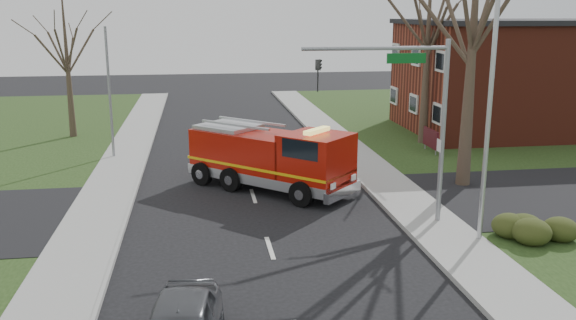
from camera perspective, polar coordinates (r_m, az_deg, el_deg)
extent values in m
plane|color=black|center=(20.65, -1.70, -8.25)|extent=(120.00, 120.00, 0.00)
cube|color=gray|center=(22.17, 14.53, -6.93)|extent=(2.40, 80.00, 0.15)
cube|color=gray|center=(20.88, -19.05, -8.56)|extent=(2.40, 80.00, 0.15)
cube|color=maroon|center=(42.89, 21.38, 7.12)|extent=(15.00, 10.00, 7.00)
cube|color=black|center=(42.69, 21.80, 11.92)|extent=(15.40, 10.40, 0.30)
cube|color=silver|center=(39.89, 11.69, 5.17)|extent=(0.12, 1.40, 1.20)
cube|color=#451017|center=(34.68, 13.21, 1.99)|extent=(0.12, 2.00, 1.00)
cylinder|color=gray|center=(34.05, 13.66, 0.98)|extent=(0.08, 0.08, 0.90)
cylinder|color=gray|center=(35.50, 12.70, 1.55)|extent=(0.08, 0.08, 0.90)
ellipsoid|color=#283111|center=(22.41, 22.25, -5.94)|extent=(2.80, 2.00, 0.90)
cone|color=#382D21|center=(27.70, 16.81, 9.57)|extent=(0.64, 0.64, 12.00)
cone|color=#382D21|center=(36.59, 12.88, 9.49)|extent=(0.56, 0.56, 10.50)
cone|color=#382D21|center=(39.92, -19.93, 8.27)|extent=(0.44, 0.44, 9.00)
cylinder|color=gray|center=(22.72, 14.27, 2.32)|extent=(0.18, 0.18, 6.80)
cylinder|color=gray|center=(21.46, 8.24, 10.31)|extent=(5.20, 0.14, 0.14)
cube|color=#0C591E|center=(21.82, 11.02, 9.33)|extent=(1.40, 0.06, 0.35)
imported|color=black|center=(21.00, 2.90, 9.40)|extent=(0.22, 0.18, 1.10)
cylinder|color=#B7BABF|center=(21.09, 18.24, 3.40)|extent=(0.16, 0.16, 8.40)
cylinder|color=gray|center=(33.61, -16.35, 5.94)|extent=(0.14, 0.14, 7.00)
cube|color=#A21207|center=(27.63, -3.71, 0.65)|extent=(5.34, 5.28, 2.02)
cube|color=#A21207|center=(25.50, 2.68, -0.11)|extent=(3.54, 3.54, 2.31)
cube|color=#B7BABF|center=(27.13, -1.79, -1.35)|extent=(7.16, 7.04, 0.43)
cube|color=#E5B20C|center=(27.00, -1.79, -0.27)|extent=(7.16, 7.05, 0.12)
cube|color=black|center=(24.79, 4.76, 1.17)|extent=(1.60, 1.65, 0.82)
cube|color=#E5D866|center=(25.22, 2.72, 2.76)|extent=(1.31, 1.34, 0.17)
cylinder|color=black|center=(24.73, 1.26, -3.20)|extent=(1.00, 0.98, 1.06)
cylinder|color=black|center=(26.76, 4.29, -1.92)|extent=(1.00, 0.98, 1.06)
cylinder|color=black|center=(28.07, -8.04, -1.28)|extent=(1.00, 0.98, 1.06)
cylinder|color=black|center=(29.87, -4.74, -0.27)|extent=(1.00, 0.98, 1.06)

